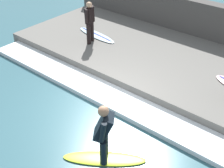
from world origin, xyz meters
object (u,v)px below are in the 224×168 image
(surfer_waiting_far, at_px, (90,20))
(surfer_riding, at_px, (104,131))
(surfboard_waiting_far, at_px, (96,35))
(surfboard_riding, at_px, (104,159))

(surfer_waiting_far, bearing_deg, surfer_riding, -133.85)
(surfer_waiting_far, distance_m, surfboard_waiting_far, 1.04)
(surfer_waiting_far, relative_size, surfboard_waiting_far, 0.77)
(surfboard_riding, height_order, surfboard_waiting_far, surfboard_waiting_far)
(surfboard_riding, relative_size, surfer_riding, 1.22)
(surfboard_waiting_far, bearing_deg, surfboard_riding, -136.28)
(surfboard_riding, relative_size, surfer_waiting_far, 1.19)
(surfer_riding, relative_size, surfboard_waiting_far, 0.75)
(surfer_riding, height_order, surfboard_waiting_far, surfer_riding)
(surfboard_riding, height_order, surfer_riding, surfer_riding)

